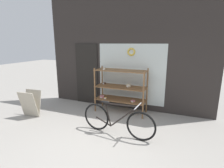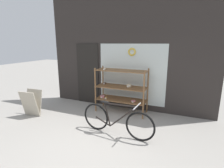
% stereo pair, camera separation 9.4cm
% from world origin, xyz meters
% --- Properties ---
extents(ground_plane, '(30.00, 30.00, 0.00)m').
position_xyz_m(ground_plane, '(0.00, 0.00, 0.00)').
color(ground_plane, gray).
extents(storefront_facade, '(5.43, 0.13, 3.87)m').
position_xyz_m(storefront_facade, '(-0.03, 2.52, 1.88)').
color(storefront_facade, '#2D2826').
rests_on(storefront_facade, ground_plane).
extents(display_case, '(1.56, 0.59, 1.38)m').
position_xyz_m(display_case, '(-0.02, 2.09, 0.80)').
color(display_case, brown).
rests_on(display_case, ground_plane).
extents(bicycle, '(1.82, 0.46, 0.81)m').
position_xyz_m(bicycle, '(0.39, 0.70, 0.37)').
color(bicycle, black).
rests_on(bicycle, ground_plane).
extents(sandwich_board, '(0.57, 0.42, 0.76)m').
position_xyz_m(sandwich_board, '(-2.35, 0.78, 0.39)').
color(sandwich_board, '#B2A893').
rests_on(sandwich_board, ground_plane).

